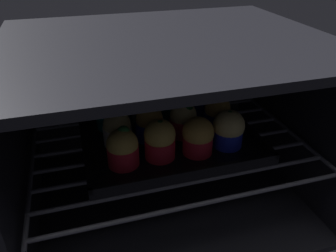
% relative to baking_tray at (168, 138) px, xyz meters
% --- Properties ---
extents(oven_cavity, '(0.59, 0.47, 0.37)m').
position_rel_baking_tray_xyz_m(oven_cavity, '(0.00, 0.04, 0.02)').
color(oven_cavity, black).
rests_on(oven_cavity, ground).
extents(oven_rack, '(0.55, 0.42, 0.01)m').
position_rel_baking_tray_xyz_m(oven_rack, '(0.00, -0.00, -0.01)').
color(oven_rack, '#51515B').
rests_on(oven_rack, oven_cavity).
extents(baking_tray, '(0.35, 0.28, 0.02)m').
position_rel_baking_tray_xyz_m(baking_tray, '(0.00, 0.00, 0.00)').
color(baking_tray, black).
rests_on(baking_tray, oven_rack).
extents(muffin_row0_col0, '(0.06, 0.06, 0.08)m').
position_rel_baking_tray_xyz_m(muffin_row0_col0, '(-0.10, -0.07, 0.04)').
color(muffin_row0_col0, red).
rests_on(muffin_row0_col0, baking_tray).
extents(muffin_row0_col1, '(0.06, 0.06, 0.08)m').
position_rel_baking_tray_xyz_m(muffin_row0_col1, '(-0.04, -0.07, 0.04)').
color(muffin_row0_col1, red).
rests_on(muffin_row0_col1, baking_tray).
extents(muffin_row0_col2, '(0.06, 0.06, 0.07)m').
position_rel_baking_tray_xyz_m(muffin_row0_col2, '(0.04, -0.07, 0.04)').
color(muffin_row0_col2, red).
rests_on(muffin_row0_col2, baking_tray).
extents(muffin_row0_col3, '(0.06, 0.06, 0.08)m').
position_rel_baking_tray_xyz_m(muffin_row0_col3, '(0.10, -0.07, 0.04)').
color(muffin_row0_col3, '#1928B7').
rests_on(muffin_row0_col3, baking_tray).
extents(muffin_row1_col0, '(0.06, 0.06, 0.07)m').
position_rel_baking_tray_xyz_m(muffin_row1_col0, '(-0.10, 0.00, 0.04)').
color(muffin_row1_col0, silver).
rests_on(muffin_row1_col0, baking_tray).
extents(muffin_row1_col1, '(0.06, 0.06, 0.07)m').
position_rel_baking_tray_xyz_m(muffin_row1_col1, '(-0.04, 0.00, 0.04)').
color(muffin_row1_col1, '#1928B7').
rests_on(muffin_row1_col1, baking_tray).
extents(muffin_row1_col2, '(0.06, 0.06, 0.07)m').
position_rel_baking_tray_xyz_m(muffin_row1_col2, '(0.03, -0.00, 0.04)').
color(muffin_row1_col2, red).
rests_on(muffin_row1_col2, baking_tray).
extents(muffin_row1_col3, '(0.06, 0.06, 0.07)m').
position_rel_baking_tray_xyz_m(muffin_row1_col3, '(0.11, 0.00, 0.04)').
color(muffin_row1_col3, '#1928B7').
rests_on(muffin_row1_col3, baking_tray).
extents(muffin_row2_col0, '(0.06, 0.06, 0.08)m').
position_rel_baking_tray_xyz_m(muffin_row2_col0, '(-0.11, 0.07, 0.04)').
color(muffin_row2_col0, '#0C8C84').
rests_on(muffin_row2_col0, baking_tray).
extents(muffin_row2_col1, '(0.06, 0.06, 0.08)m').
position_rel_baking_tray_xyz_m(muffin_row2_col1, '(-0.03, 0.07, 0.04)').
color(muffin_row2_col1, silver).
rests_on(muffin_row2_col1, baking_tray).
extents(muffin_row2_col2, '(0.06, 0.06, 0.08)m').
position_rel_baking_tray_xyz_m(muffin_row2_col2, '(0.04, 0.07, 0.05)').
color(muffin_row2_col2, '#0C8C84').
rests_on(muffin_row2_col2, baking_tray).
extents(muffin_row2_col3, '(0.06, 0.06, 0.07)m').
position_rel_baking_tray_xyz_m(muffin_row2_col3, '(0.11, 0.07, 0.04)').
color(muffin_row2_col3, '#1928B7').
rests_on(muffin_row2_col3, baking_tray).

